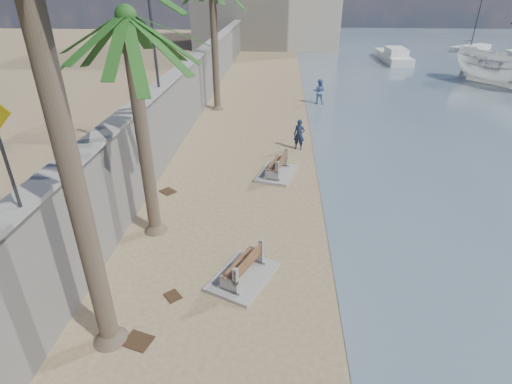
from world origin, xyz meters
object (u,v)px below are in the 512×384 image
object	(u,v)px
palm_mid	(126,19)
person_a	(299,133)
bench_near	(243,268)
boat_cruiser	(505,67)
sailboat_west	(470,47)
bench_far	(277,167)
person_b	(319,90)
yacht_far	(393,58)

from	to	relation	value
palm_mid	person_a	xyz separation A→B (m)	(5.20, 7.96, -5.91)
bench_near	boat_cruiser	distance (m)	31.71
boat_cruiser	sailboat_west	xyz separation A→B (m)	(5.32, 19.50, -1.18)
bench_far	palm_mid	distance (m)	9.02
bench_far	bench_near	bearing A→B (deg)	-96.81
bench_near	person_a	bearing A→B (deg)	79.46
bench_near	sailboat_west	bearing A→B (deg)	61.60
person_b	bench_far	bearing A→B (deg)	88.59
yacht_far	boat_cruiser	bearing A→B (deg)	-152.68
person_b	boat_cruiser	distance (m)	16.65
person_a	yacht_far	bearing A→B (deg)	83.55
palm_mid	sailboat_west	xyz separation A→B (m)	(27.56, 42.57, -6.44)
palm_mid	bench_near	bearing A→B (deg)	-35.33
yacht_far	sailboat_west	size ratio (longest dim) A/B	0.72
palm_mid	person_b	size ratio (longest dim) A/B	4.06
person_b	sailboat_west	world-z (taller)	sailboat_west
bench_far	boat_cruiser	xyz separation A→B (m)	(18.10, 18.25, 1.15)
bench_near	bench_far	distance (m)	7.19
bench_near	person_a	xyz separation A→B (m)	(1.92, 10.29, 0.52)
bench_near	palm_mid	distance (m)	7.59
bench_near	person_a	size ratio (longest dim) A/B	1.38
person_b	sailboat_west	size ratio (longest dim) A/B	0.17
boat_cruiser	sailboat_west	world-z (taller)	sailboat_west
bench_far	person_a	bearing A→B (deg)	71.36
boat_cruiser	yacht_far	size ratio (longest dim) A/B	0.48
person_a	boat_cruiser	xyz separation A→B (m)	(17.04, 15.10, 0.65)
boat_cruiser	bench_far	bearing A→B (deg)	-168.05
bench_near	bench_far	bearing A→B (deg)	83.19
yacht_far	sailboat_west	distance (m)	13.99
palm_mid	person_a	distance (m)	11.20
bench_far	yacht_far	size ratio (longest dim) A/B	0.30
bench_far	yacht_far	distance (m)	32.01
bench_near	sailboat_west	size ratio (longest dim) A/B	0.22
person_a	person_b	world-z (taller)	person_b
person_b	boat_cruiser	bearing A→B (deg)	-146.28
palm_mid	yacht_far	world-z (taller)	palm_mid
palm_mid	person_b	distance (m)	19.01
bench_far	person_b	xyz separation A→B (m)	(2.71, 11.93, 0.56)
palm_mid	person_a	bearing A→B (deg)	56.85
bench_far	person_a	size ratio (longest dim) A/B	1.37
sailboat_west	palm_mid	bearing A→B (deg)	-122.92
bench_far	boat_cruiser	world-z (taller)	boat_cruiser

